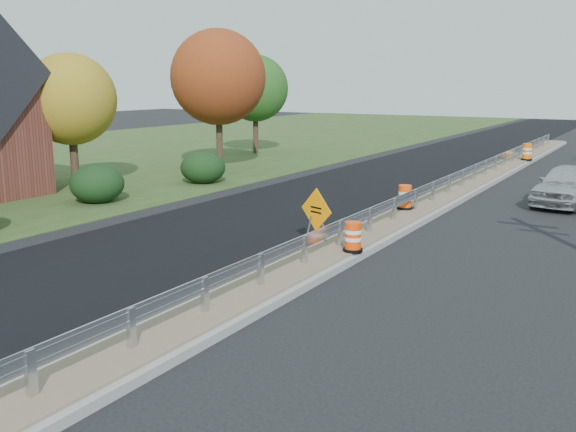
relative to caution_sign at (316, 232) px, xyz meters
The scene contains 15 objects.
ground 1.99m from the caution_sign, 62.40° to the left, with size 140.00×140.00×0.00m, color black.
grass_verge_near 25.91m from the caution_sign, 153.10° to the left, with size 30.00×120.00×0.03m, color #2B481F.
milled_overlay 12.24m from the caution_sign, 106.63° to the left, with size 7.20×120.00×0.01m, color black.
median 9.77m from the caution_sign, 84.71° to the left, with size 1.60×55.00×0.23m.
guardrail 10.76m from the caution_sign, 85.20° to the left, with size 0.10×46.15×0.72m.
hedge_mid 10.74m from the caution_sign, behind, with size 2.09×2.09×1.52m, color black.
hedge_north 12.72m from the caution_sign, 142.60° to the left, with size 2.09×2.09×1.52m, color black.
tree_near_yellow 14.99m from the caution_sign, 165.22° to the left, with size 3.96×3.96×5.88m.
tree_near_red 17.42m from the caution_sign, 135.91° to the left, with size 4.95×4.95×7.35m.
tree_near_back 25.12m from the caution_sign, 127.44° to the left, with size 4.29×4.29×6.37m.
caution_sign is the anchor object (origin of this frame).
barrel_median_near 1.59m from the caution_sign, 23.79° to the right, with size 0.54×0.54×0.79m.
barrel_median_mid 5.59m from the caution_sign, 84.16° to the left, with size 0.58×0.58×0.85m.
barrel_median_far 22.95m from the caution_sign, 86.38° to the left, with size 0.64×0.64×0.94m.
car_silver 11.85m from the caution_sign, 63.71° to the left, with size 1.85×4.61×1.57m, color silver.
Camera 1 is at (7.47, -17.41, 4.64)m, focal length 40.00 mm.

